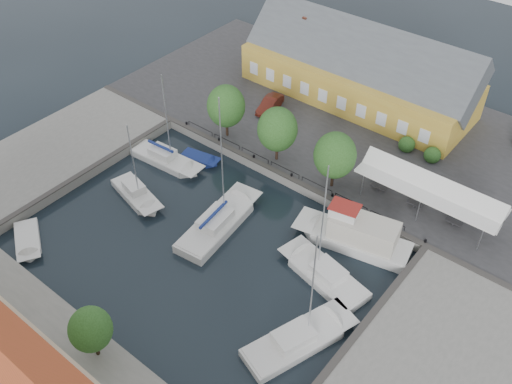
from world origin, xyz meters
TOP-DOWN VIEW (x-y plane):
  - ground at (0.00, 0.00)m, footprint 140.00×140.00m
  - north_quay at (0.00, 23.00)m, footprint 56.00×26.00m
  - west_quay at (-22.00, -2.00)m, footprint 12.00×24.00m
  - east_quay at (22.00, -2.00)m, footprint 12.00×24.00m
  - quay_edge_fittings at (0.02, 4.75)m, footprint 56.00×24.72m
  - warehouse at (-2.60, 28.36)m, footprint 28.56×14.00m
  - tent_canopy at (14.00, 14.50)m, footprint 14.00×4.00m
  - quay_trees at (-2.00, 12.00)m, footprint 18.20×4.20m
  - car_red at (-8.46, 19.16)m, footprint 2.51×4.88m
  - center_sailboat at (-0.69, 1.10)m, footprint 4.38×11.02m
  - trawler at (10.79, 7.35)m, footprint 11.39×5.43m
  - east_boat_a at (10.80, 2.15)m, footprint 9.33×4.84m
  - east_boat_c at (12.81, -4.74)m, footprint 6.00×10.01m
  - west_boat_a at (-11.84, 5.03)m, footprint 8.99×3.15m
  - west_boat_c at (-10.02, -0.89)m, footprint 7.40×3.88m
  - launch_sw at (-13.19, -11.54)m, footprint 5.83×4.62m
  - launch_nw at (-9.24, 7.61)m, footprint 4.71×2.59m

SIDE VIEW (x-z plane):
  - ground at x=0.00m, z-range 0.00..0.00m
  - launch_nw at x=-9.24m, z-range -0.35..0.53m
  - launch_sw at x=-13.19m, z-range -0.40..0.58m
  - east_boat_c at x=12.81m, z-range -5.83..6.35m
  - west_boat_c at x=-10.02m, z-range -4.66..5.18m
  - east_boat_a at x=10.80m, z-range -6.04..6.57m
  - west_boat_a at x=-11.84m, z-range -5.55..6.10m
  - center_sailboat at x=-0.69m, z-range -6.87..7.60m
  - north_quay at x=0.00m, z-range 0.00..1.00m
  - west_quay at x=-22.00m, z-range 0.00..1.00m
  - east_quay at x=22.00m, z-range 0.00..1.00m
  - trawler at x=10.79m, z-range -1.48..3.52m
  - quay_edge_fittings at x=0.02m, z-range 0.86..1.26m
  - car_red at x=-8.46m, z-range 1.00..2.53m
  - tent_canopy at x=14.00m, z-range 2.27..5.10m
  - warehouse at x=-2.60m, z-range -0.35..9.20m
  - quay_trees at x=-2.00m, z-range 1.73..8.03m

